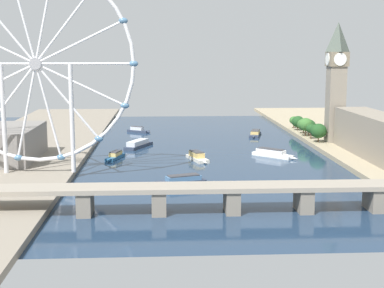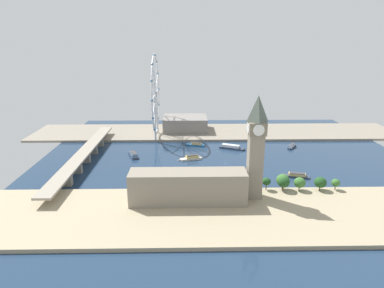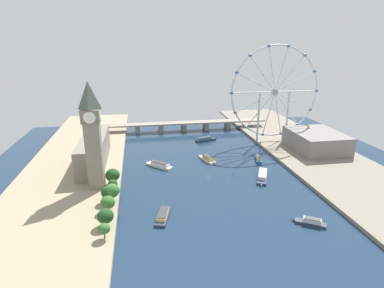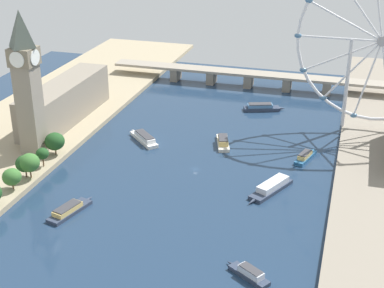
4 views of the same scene
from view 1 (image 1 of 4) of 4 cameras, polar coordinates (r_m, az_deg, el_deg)
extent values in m
plane|color=#1E334C|center=(396.58, 1.22, -0.59)|extent=(414.50, 414.50, 0.00)
cube|color=tan|center=(423.43, 17.95, -0.20)|extent=(90.00, 520.00, 3.00)
cube|color=gray|center=(405.88, -16.26, -0.52)|extent=(90.00, 520.00, 3.00)
cube|color=gray|center=(422.63, 14.10, 3.85)|extent=(11.76, 11.76, 54.05)
cube|color=#776B57|center=(420.98, 14.27, 8.20)|extent=(13.64, 13.64, 10.14)
pyramid|color=#4C564C|center=(421.05, 14.36, 10.30)|extent=(12.34, 12.34, 20.70)
cylinder|color=white|center=(414.25, 14.57, 8.18)|extent=(8.93, 0.50, 8.93)
cylinder|color=white|center=(427.72, 13.99, 8.23)|extent=(8.93, 0.50, 8.93)
cylinder|color=white|center=(418.94, 13.34, 8.23)|extent=(0.50, 8.93, 8.93)
cylinder|color=white|center=(423.13, 15.20, 8.17)|extent=(0.50, 8.93, 8.93)
cube|color=gray|center=(375.72, 17.67, 0.90)|extent=(22.00, 93.00, 26.03)
cylinder|color=#513823|center=(493.40, 10.10, 1.79)|extent=(0.80, 0.80, 3.72)
ellipsoid|color=#386B2D|center=(492.81, 10.11, 2.34)|extent=(7.34, 7.34, 6.61)
cylinder|color=#513823|center=(480.38, 10.50, 1.53)|extent=(0.80, 0.80, 3.04)
ellipsoid|color=#1E471E|center=(479.67, 10.52, 2.21)|extent=(10.41, 10.41, 9.36)
cylinder|color=#513823|center=(462.94, 11.03, 1.24)|extent=(0.80, 0.80, 3.27)
ellipsoid|color=#386B2D|center=(462.21, 11.05, 1.93)|extent=(9.93, 9.93, 8.94)
cylinder|color=#513823|center=(449.45, 11.57, 1.04)|extent=(0.80, 0.80, 3.99)
ellipsoid|color=#1E471E|center=(448.64, 11.60, 1.81)|extent=(10.27, 10.27, 9.24)
cylinder|color=#513823|center=(448.67, 11.24, 1.07)|extent=(0.80, 0.80, 4.51)
ellipsoid|color=#386B2D|center=(447.78, 11.26, 1.92)|extent=(11.23, 11.23, 10.11)
cylinder|color=#513823|center=(435.07, 11.76, 0.82)|extent=(0.80, 0.80, 4.91)
ellipsoid|color=#1E471E|center=(434.33, 11.78, 1.53)|extent=(7.36, 7.36, 6.62)
cylinder|color=#513823|center=(419.94, 12.47, 0.41)|extent=(0.80, 0.80, 3.64)
ellipsoid|color=#1E471E|center=(419.02, 12.50, 1.29)|extent=(11.64, 11.64, 10.48)
torus|color=silver|center=(313.38, -15.33, 7.72)|extent=(104.63, 2.07, 104.63)
cylinder|color=#99999E|center=(313.38, -15.33, 7.72)|extent=(6.15, 3.00, 6.15)
cylinder|color=silver|center=(317.32, -18.36, 11.22)|extent=(32.94, 1.24, 40.87)
cylinder|color=silver|center=(315.09, -16.56, 12.23)|extent=(12.62, 1.24, 50.27)
cylinder|color=silver|center=(312.71, -14.48, 12.34)|extent=(12.62, 1.24, 50.27)
cylinder|color=silver|center=(310.66, -12.55, 11.52)|extent=(32.94, 1.24, 40.87)
cylinder|color=silver|center=(309.35, -11.17, 9.92)|extent=(46.74, 1.24, 23.37)
cylinder|color=silver|center=(309.05, -10.63, 7.87)|extent=(51.28, 1.24, 1.24)
cylinder|color=silver|center=(309.82, -11.04, 5.80)|extent=(46.74, 1.24, 23.37)
cylinder|color=silver|center=(311.51, -12.29, 4.13)|extent=(32.94, 1.24, 40.87)
cylinder|color=silver|center=(313.77, -14.11, 3.19)|extent=(12.62, 1.24, 50.27)
cylinder|color=silver|center=(316.14, -16.15, 3.15)|extent=(12.62, 1.24, 50.27)
cylinder|color=silver|center=(318.16, -17.99, 4.00)|extent=(32.94, 1.24, 40.87)
ellipsoid|color=teal|center=(307.40, -6.87, 12.11)|extent=(4.80, 3.20, 3.20)
ellipsoid|color=teal|center=(306.80, -5.83, 7.97)|extent=(4.80, 3.20, 3.20)
ellipsoid|color=teal|center=(308.36, -6.71, 3.82)|extent=(4.80, 3.20, 3.20)
ellipsoid|color=teal|center=(311.75, -9.26, 0.52)|extent=(4.80, 3.20, 3.20)
ellipsoid|color=teal|center=(316.24, -12.92, -1.29)|extent=(4.80, 3.20, 3.20)
ellipsoid|color=teal|center=(320.93, -16.94, -1.31)|extent=(4.80, 3.20, 3.20)
cylinder|color=silver|center=(319.55, -18.25, 2.37)|extent=(2.40, 2.40, 58.17)
cylinder|color=silver|center=(312.11, -11.87, 2.49)|extent=(2.40, 2.40, 58.17)
cube|color=gray|center=(242.99, 4.00, -4.31)|extent=(226.50, 15.02, 2.00)
cube|color=gray|center=(259.34, 17.72, -5.22)|extent=(6.00, 13.52, 9.87)
cube|color=gray|center=(250.10, 11.06, -5.47)|extent=(6.00, 13.52, 9.87)
cube|color=gray|center=(244.45, 3.99, -5.67)|extent=(6.00, 13.52, 9.87)
cube|color=gray|center=(242.64, -3.31, -5.77)|extent=(6.00, 13.52, 9.87)
cube|color=gray|center=(244.74, -10.60, -5.79)|extent=(6.00, 13.52, 9.87)
cube|color=#2D384C|center=(293.05, -1.09, -3.88)|extent=(26.42, 15.26, 2.43)
cone|color=#2D384C|center=(288.15, -3.84, -4.12)|extent=(5.13, 3.81, 2.43)
cube|color=teal|center=(292.98, -0.86, -3.41)|extent=(18.93, 11.68, 2.28)
cube|color=#38383D|center=(292.68, -0.86, -3.14)|extent=(17.14, 10.81, 0.53)
cube|color=white|center=(373.68, 8.04, -1.11)|extent=(24.93, 24.61, 2.21)
cone|color=white|center=(365.14, 10.19, -1.41)|extent=(5.17, 5.13, 2.21)
cube|color=white|center=(374.01, 7.87, -0.72)|extent=(18.19, 17.98, 2.65)
cube|color=#38383D|center=(373.74, 7.87, -0.49)|extent=(16.58, 16.40, 0.47)
cube|color=#2D384C|center=(483.85, -5.39, 1.28)|extent=(19.25, 14.94, 1.93)
cone|color=#2D384C|center=(477.56, -4.28, 1.19)|extent=(3.99, 3.51, 1.93)
cube|color=silver|center=(484.09, -5.49, 1.56)|extent=(11.94, 9.86, 2.69)
cube|color=#38383D|center=(483.89, -5.49, 1.73)|extent=(10.87, 9.07, 0.34)
cube|color=#2D384C|center=(408.86, -5.34, -0.18)|extent=(20.09, 31.12, 2.03)
cone|color=#2D384C|center=(424.56, -4.24, 0.18)|extent=(4.18, 5.86, 2.03)
cube|color=silver|center=(407.09, -5.44, 0.15)|extent=(15.17, 22.48, 3.21)
cube|color=#2D384C|center=(464.63, 6.31, 0.93)|extent=(13.77, 26.83, 1.84)
cone|color=#2D384C|center=(449.87, 6.13, 0.66)|extent=(2.97, 4.96, 1.84)
cube|color=#DBB766|center=(465.61, 6.33, 1.20)|extent=(10.08, 16.99, 2.25)
cube|color=#38383D|center=(465.42, 6.34, 1.37)|extent=(9.39, 15.37, 0.53)
cube|color=beige|center=(358.75, 0.54, -1.47)|extent=(13.75, 25.14, 2.07)
cone|color=beige|center=(345.90, 1.38, -1.87)|extent=(3.28, 4.78, 2.07)
cube|color=#DBB766|center=(359.40, 0.47, -1.04)|extent=(9.57, 14.83, 3.02)
cube|color=#38383D|center=(359.08, 0.47, -0.75)|extent=(8.90, 13.43, 0.58)
cube|color=#235684|center=(365.98, -7.68, -1.33)|extent=(11.39, 22.82, 2.11)
cone|color=#235684|center=(354.17, -8.41, -1.71)|extent=(3.13, 4.42, 2.11)
cube|color=#DBB766|center=(366.60, -7.62, -0.96)|extent=(7.85, 13.26, 2.33)
cube|color=#38383D|center=(366.35, -7.63, -0.74)|extent=(7.30, 12.00, 0.55)
camera|label=2|loc=(518.10, 45.79, 13.06)|focal=31.61mm
camera|label=3|loc=(652.25, 4.80, 13.36)|focal=29.44mm
camera|label=4|loc=(678.26, -7.78, 15.96)|focal=53.72mm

